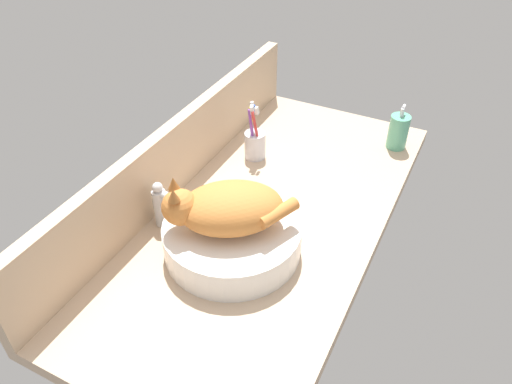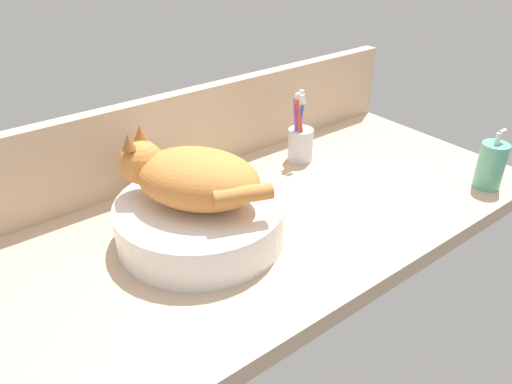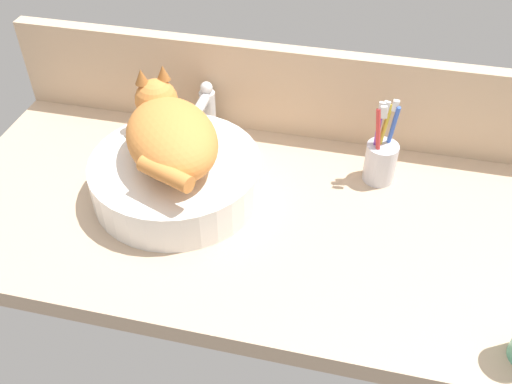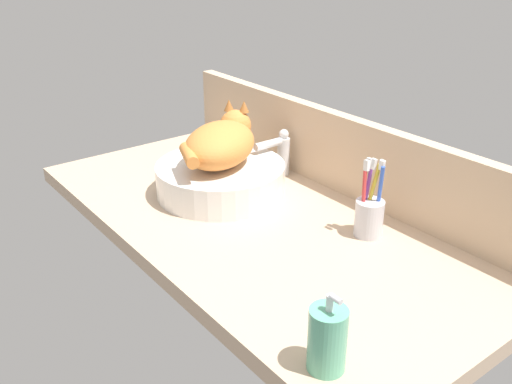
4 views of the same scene
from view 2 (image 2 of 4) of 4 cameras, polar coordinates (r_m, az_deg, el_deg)
ground_plane at (r=112.43cm, az=1.58°, el=-3.21°), size 127.43×60.98×4.00cm
backsplash_panel at (r=127.19cm, az=-6.62°, el=7.21°), size 127.43×3.60×20.97cm
sink_basin at (r=101.98cm, az=-6.35°, el=-3.19°), size 34.31×34.31×8.27cm
cat at (r=97.33cm, az=-7.43°, el=1.78°), size 28.06×30.23×14.00cm
faucet at (r=116.21cm, az=-11.77°, el=2.64°), size 3.60×11.81×13.60cm
soap_dispenser at (r=131.17cm, az=25.27°, el=2.79°), size 6.35×6.35×14.57cm
toothbrush_cup at (r=132.41cm, az=5.06°, el=5.75°), size 6.62×6.62×18.71cm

